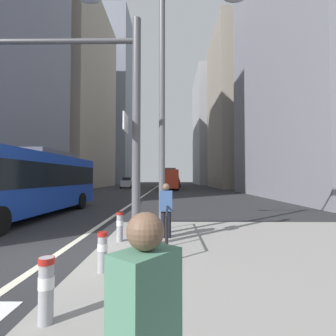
{
  "coord_description": "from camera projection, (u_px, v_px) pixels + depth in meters",
  "views": [
    {
      "loc": [
        2.89,
        -6.46,
        1.96
      ],
      "look_at": [
        2.51,
        29.67,
        3.29
      ],
      "focal_mm": 27.3,
      "sensor_mm": 36.0,
      "label": 1
    }
  ],
  "objects": [
    {
      "name": "ground_plane",
      "position": [
        143.0,
        196.0,
        26.4
      ],
      "size": [
        160.0,
        160.0,
        0.0
      ],
      "primitive_type": "plane",
      "color": "#28282B"
    },
    {
      "name": "median_island",
      "position": [
        295.0,
        267.0,
        5.36
      ],
      "size": [
        9.0,
        10.0,
        0.15
      ],
      "primitive_type": "cube",
      "color": "gray",
      "rests_on": "ground"
    },
    {
      "name": "lane_centre_line",
      "position": [
        150.0,
        191.0,
        36.39
      ],
      "size": [
        0.2,
        80.0,
        0.01
      ],
      "primitive_type": "cube",
      "color": "beige",
      "rests_on": "ground"
    },
    {
      "name": "office_tower_left_mid",
      "position": [
        76.0,
        95.0,
        51.02
      ],
      "size": [
        10.54,
        24.66,
        36.81
      ],
      "primitive_type": "cube",
      "color": "gray",
      "rests_on": "ground"
    },
    {
      "name": "office_tower_left_far",
      "position": [
        110.0,
        102.0,
        79.06
      ],
      "size": [
        13.39,
        20.24,
        50.44
      ],
      "primitive_type": "cube",
      "color": "slate",
      "rests_on": "ground"
    },
    {
      "name": "office_tower_right_mid",
      "position": [
        243.0,
        109.0,
        49.48
      ],
      "size": [
        11.61,
        16.32,
        30.36
      ],
      "primitive_type": "cube",
      "color": "gray",
      "rests_on": "ground"
    },
    {
      "name": "office_tower_right_far",
      "position": [
        220.0,
        130.0,
        73.44
      ],
      "size": [
        13.86,
        20.19,
        31.21
      ],
      "primitive_type": "cube",
      "color": "#9E9EA3",
      "rests_on": "ground"
    },
    {
      "name": "city_bus_blue_oncoming",
      "position": [
        28.0,
        180.0,
        12.27
      ],
      "size": [
        2.92,
        11.52,
        3.4
      ],
      "color": "#14389E",
      "rests_on": "ground"
    },
    {
      "name": "city_bus_red_receding",
      "position": [
        170.0,
        178.0,
        41.87
      ],
      "size": [
        2.74,
        11.01,
        3.4
      ],
      "color": "red",
      "rests_on": "ground"
    },
    {
      "name": "car_oncoming_mid",
      "position": [
        128.0,
        183.0,
        46.77
      ],
      "size": [
        2.18,
        4.45,
        1.94
      ],
      "color": "silver",
      "rests_on": "ground"
    },
    {
      "name": "car_receding_near",
      "position": [
        172.0,
        181.0,
        61.37
      ],
      "size": [
        2.12,
        4.16,
        1.94
      ],
      "color": "#232838",
      "rests_on": "ground"
    },
    {
      "name": "car_receding_far",
      "position": [
        176.0,
        182.0,
        51.13
      ],
      "size": [
        2.13,
        4.44,
        1.94
      ],
      "color": "maroon",
      "rests_on": "ground"
    },
    {
      "name": "traffic_signal_gantry",
      "position": [
        63.0,
        96.0,
        6.67
      ],
      "size": [
        5.81,
        0.65,
        6.0
      ],
      "color": "#515156",
      "rests_on": "median_island"
    },
    {
      "name": "street_lamp_post",
      "position": [
        162.0,
        77.0,
        8.4
      ],
      "size": [
        5.5,
        0.32,
        8.0
      ],
      "color": "#56565B",
      "rests_on": "median_island"
    },
    {
      "name": "bollard_left",
      "position": [
        46.0,
        286.0,
        3.18
      ],
      "size": [
        0.2,
        0.2,
        0.81
      ],
      "color": "#99999E",
      "rests_on": "median_island"
    },
    {
      "name": "bollard_right",
      "position": [
        102.0,
        250.0,
        4.89
      ],
      "size": [
        0.2,
        0.2,
        0.76
      ],
      "color": "#99999E",
      "rests_on": "median_island"
    },
    {
      "name": "bollard_back",
      "position": [
        120.0,
        225.0,
        7.24
      ],
      "size": [
        0.2,
        0.2,
        0.83
      ],
      "color": "#99999E",
      "rests_on": "median_island"
    },
    {
      "name": "pedestrian_railing",
      "position": [
        167.0,
        216.0,
        7.29
      ],
      "size": [
        0.06,
        3.7,
        0.98
      ],
      "color": "black",
      "rests_on": "median_island"
    },
    {
      "name": "pedestrian_walking",
      "position": [
        166.0,
        208.0,
        7.69
      ],
      "size": [
        0.38,
        0.24,
        1.63
      ],
      "color": "black",
      "rests_on": "median_island"
    }
  ]
}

